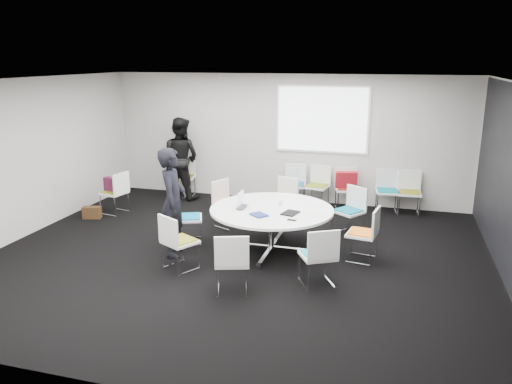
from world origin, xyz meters
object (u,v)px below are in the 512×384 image
(chair_back_d, at_px, (387,199))
(chair_back_e, at_px, (409,201))
(chair_ring_d, at_px, (228,212))
(conference_table, at_px, (272,221))
(chair_back_b, at_px, (317,194))
(chair_spare_left, at_px, (115,201))
(chair_ring_a, at_px, (362,244))
(brown_bag, at_px, (92,212))
(chair_back_c, at_px, (346,197))
(laptop, at_px, (244,208))
(person_back, at_px, (181,158))
(chair_ring_e, at_px, (188,227))
(chair_ring_h, at_px, (318,267))
(chair_ring_f, at_px, (180,252))
(chair_ring_c, at_px, (283,209))
(chair_ring_g, at_px, (232,273))
(chair_person_back, at_px, (185,184))
(cup, at_px, (280,203))
(chair_ring_b, at_px, (349,220))
(chair_back_a, at_px, (295,192))
(maroon_bag, at_px, (113,184))

(chair_back_d, bearing_deg, chair_back_e, 173.37)
(chair_ring_d, bearing_deg, conference_table, 72.54)
(chair_back_b, bearing_deg, chair_spare_left, 35.25)
(chair_back_e, bearing_deg, chair_ring_a, 71.96)
(chair_back_e, relative_size, brown_bag, 2.44)
(chair_back_c, distance_m, laptop, 3.17)
(chair_back_d, relative_size, person_back, 0.47)
(chair_ring_e, xyz_separation_m, chair_spare_left, (-2.12, 1.13, 0.00))
(chair_ring_h, bearing_deg, person_back, 106.14)
(chair_ring_f, bearing_deg, chair_ring_a, 52.03)
(chair_back_e, bearing_deg, chair_ring_h, 68.58)
(chair_ring_e, relative_size, chair_back_b, 1.00)
(chair_ring_c, distance_m, chair_ring_g, 3.08)
(conference_table, distance_m, chair_person_back, 3.91)
(chair_ring_a, bearing_deg, chair_ring_e, 99.40)
(chair_back_d, height_order, cup, chair_back_d)
(chair_ring_b, bearing_deg, chair_back_e, -88.29)
(laptop, xyz_separation_m, cup, (0.53, 0.32, 0.03))
(conference_table, xyz_separation_m, chair_back_a, (-0.16, 2.73, -0.24))
(chair_ring_c, xyz_separation_m, chair_back_b, (0.46, 1.30, 0.00))
(chair_ring_b, bearing_deg, maroon_bag, 35.04)
(chair_ring_e, xyz_separation_m, chair_person_back, (-1.30, 2.78, 0.00))
(chair_back_a, xyz_separation_m, chair_person_back, (-2.62, -0.00, 0.00))
(chair_back_b, distance_m, cup, 2.58)
(chair_back_a, bearing_deg, chair_back_c, 170.40)
(chair_ring_g, relative_size, chair_back_d, 1.00)
(conference_table, height_order, chair_ring_e, chair_ring_e)
(chair_ring_e, height_order, laptop, chair_ring_e)
(chair_ring_h, xyz_separation_m, chair_person_back, (-3.74, 3.85, 0.00))
(chair_ring_d, bearing_deg, brown_bag, -60.01)
(conference_table, relative_size, laptop, 6.56)
(chair_ring_d, xyz_separation_m, maroon_bag, (-2.52, 0.13, 0.34))
(chair_ring_f, relative_size, chair_back_c, 1.00)
(chair_ring_f, relative_size, chair_person_back, 1.00)
(chair_ring_g, xyz_separation_m, chair_back_e, (2.38, 4.38, 0.00))
(chair_ring_c, distance_m, chair_back_b, 1.38)
(chair_ring_g, height_order, chair_back_e, same)
(chair_ring_a, xyz_separation_m, laptop, (-1.93, -0.08, 0.47))
(chair_ring_a, height_order, chair_ring_d, same)
(chair_back_b, bearing_deg, chair_ring_g, 96.47)
(brown_bag, bearing_deg, chair_person_back, 61.67)
(chair_ring_g, distance_m, brown_bag, 4.41)
(chair_ring_c, relative_size, chair_back_d, 1.00)
(chair_back_d, height_order, maroon_bag, chair_back_d)
(chair_ring_f, bearing_deg, brown_bag, 175.90)
(chair_ring_g, relative_size, chair_back_b, 1.00)
(chair_spare_left, height_order, person_back, person_back)
(cup, bearing_deg, chair_ring_a, -9.84)
(conference_table, xyz_separation_m, chair_ring_c, (-0.14, 1.43, -0.24))
(conference_table, bearing_deg, chair_back_a, 93.39)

